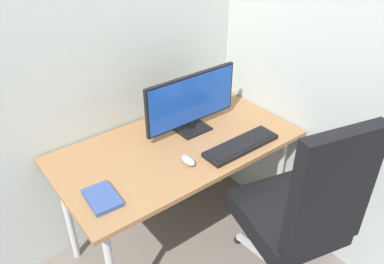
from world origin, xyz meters
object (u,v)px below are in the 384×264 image
(monitor, at_px, (192,101))
(notebook, at_px, (102,198))
(pen_holder, at_px, (209,96))
(mouse, at_px, (188,160))
(office_chair, at_px, (300,212))
(keyboard, at_px, (241,145))

(monitor, height_order, notebook, monitor)
(monitor, height_order, pen_holder, monitor)
(mouse, distance_m, pen_holder, 0.67)
(office_chair, relative_size, keyboard, 2.55)
(office_chair, distance_m, mouse, 0.62)
(monitor, xyz_separation_m, pen_holder, (0.29, 0.18, -0.13))
(office_chair, bearing_deg, monitor, 97.75)
(monitor, xyz_separation_m, keyboard, (0.10, -0.32, -0.17))
(office_chair, xyz_separation_m, notebook, (-0.80, 0.52, 0.17))
(office_chair, height_order, pen_holder, office_chair)
(notebook, bearing_deg, mouse, 1.02)
(office_chair, bearing_deg, pen_holder, 78.77)
(notebook, bearing_deg, monitor, 22.03)
(monitor, relative_size, keyboard, 1.32)
(monitor, distance_m, mouse, 0.37)
(mouse, relative_size, pen_holder, 0.57)
(keyboard, distance_m, notebook, 0.80)
(mouse, bearing_deg, keyboard, -10.18)
(monitor, distance_m, keyboard, 0.37)
(monitor, distance_m, notebook, 0.75)
(office_chair, height_order, monitor, office_chair)
(office_chair, relative_size, mouse, 11.31)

